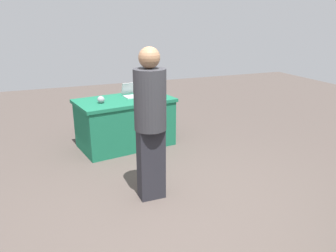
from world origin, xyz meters
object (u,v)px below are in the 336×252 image
person_presenter (150,118)px  laptop_silver (134,94)px  yarn_ball (101,100)px  scissors_red (147,95)px  table_foreground (125,122)px

person_presenter → laptop_silver: person_presenter is taller
person_presenter → laptop_silver: size_ratio=4.78×
laptop_silver → yarn_ball: (0.56, 0.25, 0.01)m
yarn_ball → scissors_red: size_ratio=0.58×
table_foreground → yarn_ball: (0.37, 0.12, 0.43)m
table_foreground → person_presenter: bearing=85.1°
laptop_silver → person_presenter: bearing=72.6°
table_foreground → laptop_silver: (-0.19, -0.13, 0.41)m
table_foreground → yarn_ball: size_ratio=14.89×
laptop_silver → yarn_ball: bearing=17.1°
laptop_silver → scissors_red: (-0.20, 0.04, -0.04)m
person_presenter → scissors_red: person_presenter is taller
laptop_silver → table_foreground: bearing=28.4°
yarn_ball → scissors_red: yarn_ball is taller
person_presenter → laptop_silver: (-0.33, -1.79, -0.14)m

